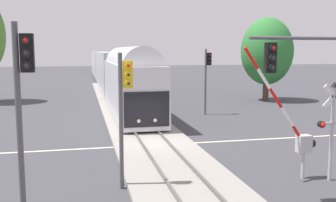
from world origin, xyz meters
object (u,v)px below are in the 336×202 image
Objects in this scene: commuter_train at (110,68)px; crossing_signal_mast at (333,121)px; traffic_signal_far_side at (207,71)px; traffic_signal_near_left at (23,98)px; maple_right_background at (267,51)px; crossing_gate_near at (298,134)px; traffic_signal_median at (124,99)px.

commuter_train is 40.82m from crossing_signal_mast.
traffic_signal_near_left is (-11.41, -19.25, 0.41)m from traffic_signal_far_side.
crossing_signal_mast is 11.60m from traffic_signal_near_left.
traffic_signal_near_left is 0.70× the size of maple_right_background.
crossing_gate_near is at bearing -113.74° from maple_right_background.
traffic_signal_median is 4.73m from traffic_signal_near_left.
traffic_signal_near_left reaches higher than crossing_signal_mast.
traffic_signal_far_side is 1.04× the size of traffic_signal_median.
traffic_signal_far_side is 11.45m from maple_right_background.
traffic_signal_near_left is at bearing -162.21° from crossing_gate_near.
crossing_gate_near is at bearing 17.79° from traffic_signal_near_left.
traffic_signal_near_left is (-5.28, -43.10, 1.25)m from commuter_train.
traffic_signal_near_left reaches higher than traffic_signal_median.
commuter_train reaches higher than crossing_signal_mast.
crossing_gate_near is 16.21m from traffic_signal_far_side.
commuter_train reaches higher than traffic_signal_far_side.
traffic_signal_far_side is at bearing -140.71° from maple_right_background.
crossing_signal_mast is 0.75× the size of traffic_signal_far_side.
traffic_signal_median is 0.86× the size of traffic_signal_near_left.
maple_right_background is at bearing 39.29° from traffic_signal_far_side.
traffic_signal_far_side is 17.76m from traffic_signal_median.
traffic_signal_near_left is at bearing -120.66° from traffic_signal_far_side.
traffic_signal_near_left is (-9.98, -3.20, 2.12)m from crossing_gate_near.
traffic_signal_far_side is (0.24, 16.55, 1.13)m from crossing_signal_mast.
traffic_signal_median is at bearing -118.16° from traffic_signal_far_side.
crossing_gate_near is 1.04× the size of traffic_signal_median.
traffic_signal_near_left is 33.29m from maple_right_background.
crossing_signal_mast is at bearing -110.82° from maple_right_background.
maple_right_background reaches higher than traffic_signal_median.
crossing_gate_near is 10.69m from traffic_signal_near_left.
traffic_signal_median is (-2.25, -39.51, 0.72)m from commuter_train.
traffic_signal_near_left is at bearing -127.37° from maple_right_background.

